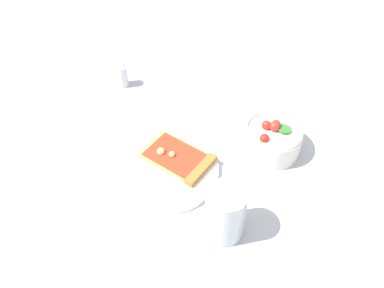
# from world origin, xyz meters

# --- Properties ---
(ground_plane) EXTENTS (2.40, 2.40, 0.00)m
(ground_plane) POSITION_xyz_m (0.00, 0.00, 0.00)
(ground_plane) COLOR #B2B7BC
(ground_plane) RESTS_ON ground
(plate) EXTENTS (0.23, 0.23, 0.01)m
(plate) POSITION_xyz_m (0.02, -0.00, 0.01)
(plate) COLOR white
(plate) RESTS_ON ground_plane
(pizza_slice_main) EXTENTS (0.13, 0.17, 0.02)m
(pizza_slice_main) POSITION_xyz_m (0.05, 0.00, 0.02)
(pizza_slice_main) COLOR #E5B256
(pizza_slice_main) RESTS_ON plate
(salad_bowl) EXTENTS (0.13, 0.13, 0.08)m
(salad_bowl) POSITION_xyz_m (0.24, -0.09, 0.03)
(salad_bowl) COLOR white
(salad_bowl) RESTS_ON ground_plane
(soda_glass) EXTENTS (0.07, 0.07, 0.12)m
(soda_glass) POSITION_xyz_m (0.02, -0.19, 0.06)
(soda_glass) COLOR silver
(soda_glass) RESTS_ON ground_plane
(pepper_shaker) EXTENTS (0.03, 0.03, 0.07)m
(pepper_shaker) POSITION_xyz_m (0.10, 0.32, 0.04)
(pepper_shaker) COLOR silver
(pepper_shaker) RESTS_ON ground_plane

